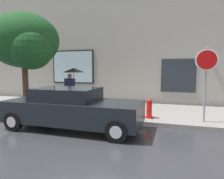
{
  "coord_description": "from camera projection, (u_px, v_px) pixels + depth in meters",
  "views": [
    {
      "loc": [
        3.04,
        -5.93,
        2.02
      ],
      "look_at": [
        0.66,
        1.8,
        1.2
      ],
      "focal_mm": 31.51,
      "sensor_mm": 36.0,
      "label": 1
    }
  ],
  "objects": [
    {
      "name": "street_tree",
      "position": [
        25.0,
        42.0,
        9.0
      ],
      "size": [
        3.38,
        2.87,
        4.48
      ],
      "color": "#4C3823",
      "rests_on": "sidewalk"
    },
    {
      "name": "fire_hydrant",
      "position": [
        149.0,
        109.0,
        7.62
      ],
      "size": [
        0.3,
        0.44,
        0.74
      ],
      "color": "red",
      "rests_on": "sidewalk"
    },
    {
      "name": "building_facade",
      "position": [
        120.0,
        45.0,
        11.61
      ],
      "size": [
        20.0,
        0.67,
        7.0
      ],
      "color": "#9E998E",
      "rests_on": "ground"
    },
    {
      "name": "stop_sign",
      "position": [
        206.0,
        71.0,
        6.86
      ],
      "size": [
        0.76,
        0.1,
        2.59
      ],
      "color": "gray",
      "rests_on": "sidewalk"
    },
    {
      "name": "sidewalk",
      "position": [
        106.0,
        110.0,
        9.58
      ],
      "size": [
        20.0,
        4.0,
        0.15
      ],
      "primitive_type": "cube",
      "color": "gray",
      "rests_on": "ground"
    },
    {
      "name": "parked_car",
      "position": [
        72.0,
        108.0,
        6.72
      ],
      "size": [
        4.64,
        1.87,
        1.4
      ],
      "color": "black",
      "rests_on": "ground"
    },
    {
      "name": "pedestrian_with_umbrella",
      "position": [
        73.0,
        76.0,
        9.55
      ],
      "size": [
        1.08,
        1.08,
        1.96
      ],
      "color": "black",
      "rests_on": "sidewalk"
    },
    {
      "name": "ground_plane",
      "position": [
        78.0,
        129.0,
        6.74
      ],
      "size": [
        60.0,
        60.0,
        0.0
      ],
      "primitive_type": "plane",
      "color": "#333338"
    }
  ]
}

